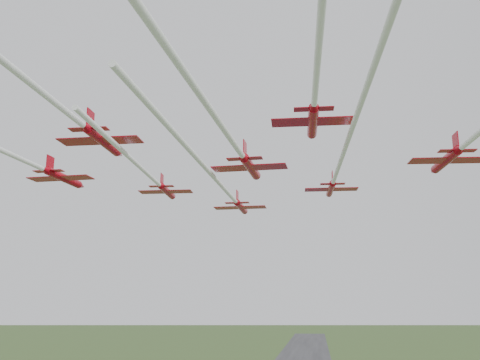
# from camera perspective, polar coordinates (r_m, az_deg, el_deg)

# --- Properties ---
(jet_lead) EXTENTS (9.04, 64.28, 2.70)m
(jet_lead) POSITION_cam_1_polar(r_m,az_deg,el_deg) (77.92, -1.84, -0.75)
(jet_lead) COLOR #A70412
(jet_row2_left) EXTENTS (8.25, 42.11, 2.45)m
(jet_row2_left) POSITION_cam_1_polar(r_m,az_deg,el_deg) (75.72, -9.28, 0.15)
(jet_row2_left) COLOR #A70412
(jet_row2_right) EXTENTS (8.13, 58.79, 2.42)m
(jet_row2_right) POSITION_cam_1_polar(r_m,az_deg,el_deg) (68.92, 10.60, 1.75)
(jet_row2_right) COLOR #A70412
(jet_row3_mid) EXTENTS (9.85, 55.77, 2.93)m
(jet_row3_mid) POSITION_cam_1_polar(r_m,az_deg,el_deg) (58.29, -0.97, 4.38)
(jet_row3_mid) COLOR #A70412
(jet_row4_left) EXTENTS (9.50, 59.13, 2.85)m
(jet_row4_left) POSITION_cam_1_polar(r_m,az_deg,el_deg) (51.74, -20.05, 8.56)
(jet_row4_left) COLOR #A70412
(jet_row4_right) EXTENTS (8.80, 69.26, 2.63)m
(jet_row4_right) POSITION_cam_1_polar(r_m,az_deg,el_deg) (40.24, 8.49, 15.12)
(jet_row4_right) COLOR #A70412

